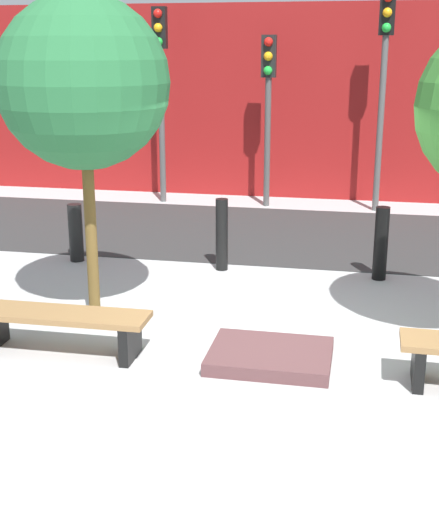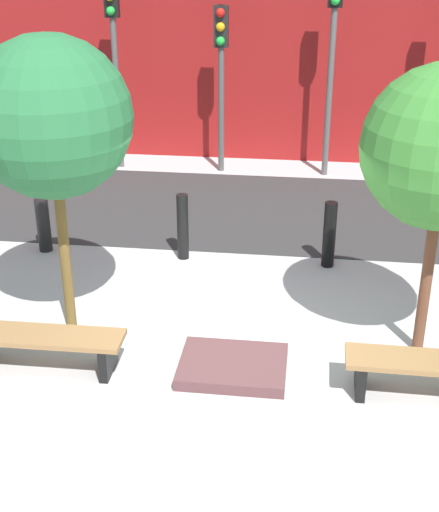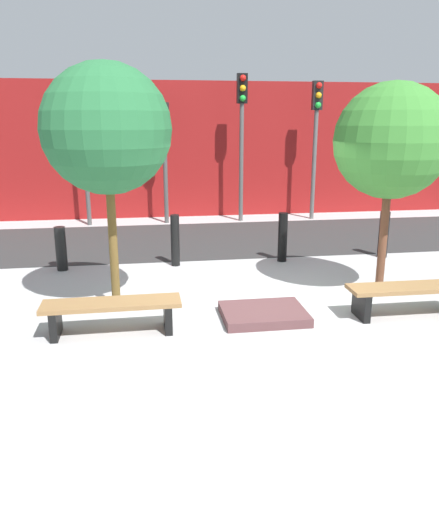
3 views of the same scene
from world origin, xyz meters
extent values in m
plane|color=#ACACAC|center=(0.00, 0.00, 0.00)|extent=(18.00, 18.00, 0.00)
cube|color=#2F2F2F|center=(0.00, 4.96, 0.01)|extent=(18.00, 3.83, 0.01)
cube|color=maroon|center=(0.00, 8.32, 1.96)|extent=(16.20, 0.50, 3.91)
cube|color=black|center=(-2.90, -0.39, 0.20)|extent=(0.11, 0.48, 0.39)
cube|color=black|center=(-1.40, -0.37, 0.20)|extent=(0.11, 0.48, 0.39)
cube|color=olive|center=(-2.15, -0.38, 0.42)|extent=(1.86, 0.50, 0.06)
cube|color=black|center=(1.41, -0.37, 0.20)|extent=(0.11, 0.47, 0.40)
cube|color=olive|center=(2.15, -0.38, 0.43)|extent=(1.84, 0.49, 0.06)
cube|color=brown|center=(0.00, -0.18, 0.07)|extent=(1.21, 0.94, 0.13)
cylinder|color=brown|center=(-2.15, 0.58, 1.09)|extent=(0.13, 0.13, 2.18)
sphere|color=#27693A|center=(-2.15, 0.58, 2.68)|extent=(1.85, 1.85, 1.85)
cylinder|color=brown|center=(2.15, 0.58, 1.00)|extent=(0.13, 0.13, 2.00)
sphere|color=#3A8031|center=(2.15, 0.58, 2.50)|extent=(1.79, 1.79, 1.79)
cylinder|color=black|center=(-3.29, 2.79, 0.43)|extent=(0.21, 0.21, 0.85)
cylinder|color=black|center=(-1.10, 2.79, 0.51)|extent=(0.17, 0.17, 1.02)
cylinder|color=black|center=(1.10, 2.79, 0.50)|extent=(0.19, 0.19, 1.01)
cylinder|color=black|center=(3.29, 2.79, 0.49)|extent=(0.21, 0.21, 0.97)
cylinder|color=#4C4C4C|center=(-3.20, 7.17, 1.90)|extent=(0.12, 0.12, 3.80)
cube|color=black|center=(-3.20, 7.17, 3.41)|extent=(0.28, 0.16, 0.78)
sphere|color=red|center=(-3.20, 7.07, 3.67)|extent=(0.17, 0.17, 0.17)
sphere|color=orange|center=(-3.20, 7.07, 3.41)|extent=(0.17, 0.17, 0.17)
sphere|color=green|center=(-3.20, 7.07, 3.15)|extent=(0.17, 0.17, 0.17)
cylinder|color=#4A4A4A|center=(-1.07, 7.17, 1.64)|extent=(0.12, 0.12, 3.28)
cube|color=black|center=(-1.07, 7.17, 2.89)|extent=(0.28, 0.16, 0.78)
sphere|color=red|center=(-1.07, 7.07, 3.15)|extent=(0.17, 0.17, 0.17)
sphere|color=orange|center=(-1.07, 7.07, 2.89)|extent=(0.17, 0.17, 0.17)
sphere|color=green|center=(-1.07, 7.07, 2.63)|extent=(0.17, 0.17, 0.17)
cylinder|color=#505050|center=(1.07, 7.17, 2.02)|extent=(0.12, 0.12, 4.04)
cube|color=black|center=(1.07, 7.17, 3.65)|extent=(0.28, 0.16, 0.78)
sphere|color=red|center=(1.07, 7.07, 3.91)|extent=(0.17, 0.17, 0.17)
sphere|color=orange|center=(1.07, 7.07, 3.65)|extent=(0.17, 0.17, 0.17)
sphere|color=green|center=(1.07, 7.07, 3.39)|extent=(0.17, 0.17, 0.17)
cylinder|color=#575757|center=(3.20, 7.17, 1.93)|extent=(0.12, 0.12, 3.87)
cube|color=black|center=(3.20, 7.17, 3.48)|extent=(0.28, 0.16, 0.78)
sphere|color=red|center=(3.20, 7.07, 3.74)|extent=(0.17, 0.17, 0.17)
sphere|color=orange|center=(3.20, 7.07, 3.48)|extent=(0.17, 0.17, 0.17)
sphere|color=green|center=(3.20, 7.07, 3.22)|extent=(0.17, 0.17, 0.17)
camera|label=1|loc=(0.82, -6.72, 3.03)|focal=50.00mm
camera|label=2|loc=(0.72, -6.98, 4.61)|focal=50.00mm
camera|label=3|loc=(-1.65, -6.82, 2.79)|focal=35.00mm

